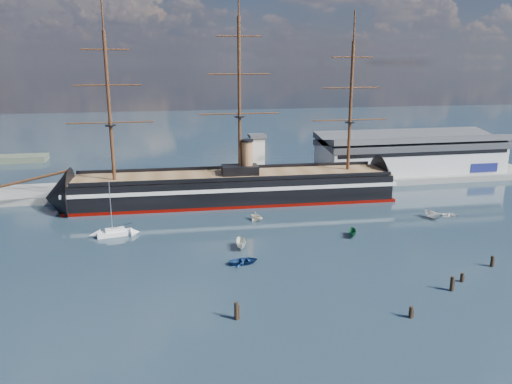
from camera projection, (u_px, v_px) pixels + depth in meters
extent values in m
plane|color=#21323E|center=(273.00, 221.00, 123.53)|extent=(600.00, 600.00, 0.00)
cube|color=slate|center=(277.00, 185.00, 159.61)|extent=(180.00, 18.00, 2.00)
cube|color=#B7BABC|center=(410.00, 156.00, 171.08)|extent=(62.00, 20.00, 10.00)
cube|color=#3F4247|center=(411.00, 140.00, 169.67)|extent=(63.00, 21.00, 2.00)
cube|color=silver|center=(257.00, 160.00, 153.13)|extent=(4.00, 4.00, 14.00)
cube|color=#3F4247|center=(257.00, 136.00, 151.24)|extent=(5.00, 5.00, 1.00)
cube|color=black|center=(233.00, 188.00, 140.17)|extent=(88.59, 19.66, 7.00)
cube|color=silver|center=(233.00, 183.00, 139.87)|extent=(90.60, 19.98, 1.00)
cube|color=#5C0400|center=(233.00, 200.00, 141.09)|extent=(90.60, 19.94, 0.90)
cone|color=black|center=(59.00, 197.00, 131.10)|extent=(14.64, 16.25, 15.68)
cone|color=black|center=(386.00, 181.00, 149.40)|extent=(11.64, 16.13, 15.68)
cube|color=brown|center=(233.00, 175.00, 139.27)|extent=(88.54, 18.38, 0.40)
cube|color=black|center=(240.00, 170.00, 139.31)|extent=(10.24, 6.41, 2.50)
cylinder|color=#9D6C42|center=(247.00, 157.00, 138.82)|extent=(3.20, 3.20, 9.00)
cylinder|color=#381E0F|center=(34.00, 179.00, 128.68)|extent=(17.77, 1.44, 4.43)
cylinder|color=#381E0F|center=(109.00, 108.00, 128.14)|extent=(0.90, 0.90, 38.00)
cylinder|color=#381E0F|center=(239.00, 98.00, 134.32)|extent=(0.90, 0.90, 42.00)
cylinder|color=#381E0F|center=(351.00, 107.00, 141.37)|extent=(0.90, 0.90, 36.00)
cube|color=white|center=(115.00, 234.00, 112.94)|extent=(8.19, 3.77, 1.05)
cube|color=white|center=(115.00, 230.00, 112.72)|extent=(4.45, 2.45, 0.84)
cylinder|color=#B2B2B7|center=(111.00, 207.00, 111.24)|extent=(0.17, 0.17, 11.57)
imported|color=silver|center=(241.00, 249.00, 105.29)|extent=(6.38, 2.97, 2.46)
imported|color=navy|center=(244.00, 264.00, 97.35)|extent=(1.74, 3.68, 1.67)
imported|color=#12512E|center=(352.00, 237.00, 112.46)|extent=(5.42, 3.62, 2.04)
imported|color=white|center=(256.00, 220.00, 124.04)|extent=(7.13, 6.18, 2.45)
imported|color=silver|center=(450.00, 216.00, 127.25)|extent=(1.81, 2.77, 1.20)
imported|color=silver|center=(432.00, 219.00, 125.42)|extent=(6.36, 3.23, 2.43)
cylinder|color=black|center=(236.00, 319.00, 76.25)|extent=(0.64, 0.64, 3.56)
cylinder|color=black|center=(410.00, 318.00, 76.71)|extent=(0.64, 0.64, 2.60)
cylinder|color=black|center=(451.00, 291.00, 85.78)|extent=(0.64, 0.64, 3.36)
cylinder|color=black|center=(492.00, 266.00, 96.01)|extent=(0.64, 0.64, 2.86)
cylinder|color=black|center=(462.00, 282.00, 89.32)|extent=(0.64, 0.64, 2.37)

